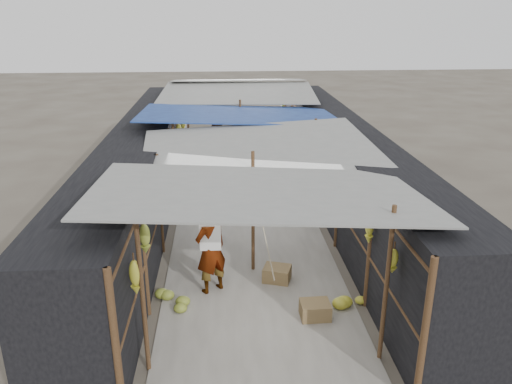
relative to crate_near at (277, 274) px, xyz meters
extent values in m
plane|color=#6B6356|center=(-0.45, -2.50, -0.16)|extent=(80.00, 80.00, 0.00)
cube|color=#9E998E|center=(-0.45, 4.00, -0.15)|extent=(3.60, 16.00, 0.02)
cube|color=black|center=(-3.15, 4.00, 0.99)|extent=(1.40, 15.00, 2.30)
cube|color=black|center=(2.25, 4.00, 0.99)|extent=(1.40, 15.00, 2.30)
cube|color=#987B4D|center=(0.00, 0.00, 0.00)|extent=(0.63, 0.57, 0.32)
cube|color=#987B4D|center=(0.53, -1.34, 0.00)|extent=(0.53, 0.43, 0.31)
cube|color=#987B4D|center=(-0.71, 6.53, -0.01)|extent=(0.47, 0.39, 0.30)
cylinder|color=black|center=(1.25, 4.81, -0.07)|extent=(0.61, 0.61, 0.18)
imported|color=white|center=(-1.31, -0.29, 0.74)|extent=(0.78, 0.73, 1.80)
imported|color=#213CA8|center=(-1.13, 6.67, 0.77)|extent=(0.97, 0.79, 1.86)
imported|color=#4A4440|center=(0.87, 8.16, 0.31)|extent=(0.37, 0.62, 0.94)
cylinder|color=brown|center=(-2.25, -2.50, 1.14)|extent=(0.07, 0.07, 2.60)
cylinder|color=brown|center=(1.35, -2.50, 1.14)|extent=(0.07, 0.07, 2.60)
cylinder|color=brown|center=(-0.45, 0.50, 1.14)|extent=(0.07, 0.07, 2.60)
cylinder|color=brown|center=(-2.25, 3.50, 1.14)|extent=(0.07, 0.07, 2.60)
cylinder|color=brown|center=(1.35, 3.50, 1.14)|extent=(0.07, 0.07, 2.60)
cylinder|color=brown|center=(-0.45, 6.50, 1.14)|extent=(0.07, 0.07, 2.60)
cylinder|color=brown|center=(-2.25, 9.50, 1.14)|extent=(0.07, 0.07, 2.60)
cylinder|color=brown|center=(1.35, 9.50, 1.14)|extent=(0.07, 0.07, 2.60)
cube|color=gray|center=(-0.45, -1.50, 2.34)|extent=(5.21, 3.19, 0.52)
cube|color=gray|center=(-0.25, 1.70, 2.19)|extent=(5.23, 3.73, 0.50)
cube|color=#204697|center=(-0.55, 5.00, 2.29)|extent=(5.40, 3.60, 0.41)
cube|color=gray|center=(-0.45, 8.30, 2.39)|extent=(5.37, 3.66, 0.27)
cube|color=gray|center=(-0.35, 10.70, 2.49)|extent=(5.00, 1.99, 0.24)
cylinder|color=brown|center=(-2.45, 4.00, 1.89)|extent=(0.06, 15.00, 0.06)
cylinder|color=brown|center=(1.55, 4.00, 1.89)|extent=(0.06, 15.00, 0.06)
cylinder|color=gray|center=(-0.45, 4.00, 1.89)|extent=(0.02, 15.00, 0.02)
cube|color=#1A4CAF|center=(-0.95, 5.23, 1.59)|extent=(0.70, 0.03, 0.60)
cube|color=#192CA6|center=(-0.38, 2.61, 1.57)|extent=(0.55, 0.03, 0.65)
cube|color=#993317|center=(0.60, 2.19, 1.59)|extent=(0.50, 0.03, 0.60)
cube|color=#203F94|center=(-1.12, 8.49, 1.59)|extent=(0.65, 0.03, 0.60)
cube|color=white|center=(0.01, 6.50, 1.62)|extent=(0.60, 0.03, 0.55)
cube|color=#236B3C|center=(-1.18, 0.43, 1.54)|extent=(0.60, 0.03, 0.70)
ellipsoid|color=gold|center=(-2.33, -2.50, 1.44)|extent=(0.17, 0.14, 0.56)
ellipsoid|color=olive|center=(-2.33, -1.44, 1.55)|extent=(0.18, 0.16, 0.53)
ellipsoid|color=olive|center=(-2.33, 0.57, 1.41)|extent=(0.18, 0.16, 0.39)
ellipsoid|color=olive|center=(-2.33, 1.96, 1.41)|extent=(0.16, 0.14, 0.43)
ellipsoid|color=olive|center=(-2.33, 3.63, 1.59)|extent=(0.17, 0.15, 0.39)
ellipsoid|color=olive|center=(-2.33, 5.03, 1.47)|extent=(0.20, 0.17, 0.40)
ellipsoid|color=gold|center=(-2.33, 6.10, 1.52)|extent=(0.18, 0.15, 0.59)
ellipsoid|color=gold|center=(-2.33, 7.89, 1.37)|extent=(0.16, 0.14, 0.45)
ellipsoid|color=gold|center=(-2.33, 9.02, 1.53)|extent=(0.19, 0.16, 0.53)
ellipsoid|color=olive|center=(-2.33, 10.63, 1.59)|extent=(0.19, 0.16, 0.56)
ellipsoid|color=gold|center=(1.43, -2.45, 1.53)|extent=(0.15, 0.13, 0.41)
ellipsoid|color=gold|center=(1.43, -1.24, 1.53)|extent=(0.16, 0.14, 0.59)
ellipsoid|color=gold|center=(1.43, 0.42, 1.60)|extent=(0.16, 0.13, 0.56)
ellipsoid|color=gold|center=(1.43, 1.77, 1.44)|extent=(0.18, 0.15, 0.56)
ellipsoid|color=gold|center=(1.43, 3.21, 1.53)|extent=(0.14, 0.12, 0.37)
ellipsoid|color=gold|center=(1.43, 4.99, 1.50)|extent=(0.17, 0.15, 0.42)
ellipsoid|color=olive|center=(1.43, 6.42, 1.61)|extent=(0.15, 0.13, 0.53)
ellipsoid|color=olive|center=(1.43, 7.69, 1.44)|extent=(0.19, 0.16, 0.56)
ellipsoid|color=gold|center=(1.43, 9.28, 1.39)|extent=(0.20, 0.17, 0.43)
ellipsoid|color=olive|center=(1.43, 10.78, 1.57)|extent=(0.16, 0.14, 0.41)
ellipsoid|color=olive|center=(1.09, 5.43, -0.03)|extent=(0.53, 0.45, 0.26)
ellipsoid|color=gold|center=(1.13, 3.03, -0.03)|extent=(0.52, 0.44, 0.26)
ellipsoid|color=gold|center=(1.25, -0.93, -0.05)|extent=(0.45, 0.38, 0.22)
ellipsoid|color=gold|center=(-1.82, 5.96, -0.01)|extent=(0.61, 0.52, 0.31)
ellipsoid|color=olive|center=(-2.15, -0.76, 0.01)|extent=(0.66, 0.56, 0.33)
ellipsoid|color=olive|center=(-2.13, 8.48, -0.05)|extent=(0.45, 0.38, 0.22)
camera|label=1|loc=(-1.06, -8.85, 5.01)|focal=35.00mm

